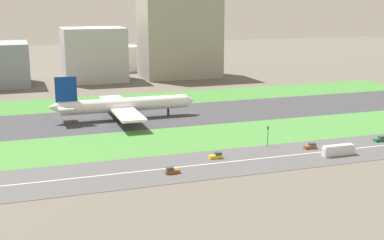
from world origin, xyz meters
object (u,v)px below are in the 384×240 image
(car_3, at_px, (311,146))
(hangar_building, at_px, (94,55))
(traffic_light, at_px, (268,135))
(bus_0, at_px, (338,150))
(airliner, at_px, (121,105))
(car_5, at_px, (172,171))
(fuel_tank_centre, at_px, (166,59))
(car_2, at_px, (216,156))
(fuel_tank_west, at_px, (122,58))
(office_tower, at_px, (179,38))
(car_6, at_px, (380,139))

(car_3, bearing_deg, hangar_building, 104.78)
(traffic_light, bearing_deg, bus_0, -46.02)
(airliner, bearing_deg, car_5, -90.37)
(airliner, xyz_separation_m, car_5, (-0.51, -78.00, -5.31))
(hangar_building, relative_size, fuel_tank_centre, 2.16)
(car_3, xyz_separation_m, fuel_tank_centre, (12.81, 227.00, 6.36))
(car_2, xyz_separation_m, fuel_tank_west, (14.36, 227.00, 8.00))
(traffic_light, bearing_deg, office_tower, 82.80)
(bus_0, distance_m, car_5, 58.66)
(car_6, distance_m, hangar_building, 198.43)
(hangar_building, bearing_deg, airliner, -92.80)
(airliner, height_order, bus_0, airliner)
(hangar_building, bearing_deg, fuel_tank_west, 59.33)
(car_3, bearing_deg, car_6, 0.00)
(car_3, bearing_deg, fuel_tank_west, 95.37)
(car_2, relative_size, traffic_light, 0.61)
(traffic_light, distance_m, office_tower, 176.70)
(car_3, relative_size, traffic_light, 0.61)
(car_5, relative_size, fuel_tank_west, 0.17)
(car_2, xyz_separation_m, fuel_tank_centre, (48.49, 227.00, 6.36))
(fuel_tank_west, bearing_deg, traffic_light, -87.77)
(airliner, relative_size, office_tower, 1.26)
(car_2, relative_size, fuel_tank_centre, 0.25)
(traffic_light, bearing_deg, fuel_tank_centre, 83.33)
(airliner, relative_size, traffic_light, 9.03)
(hangar_building, bearing_deg, car_6, -66.96)
(car_2, relative_size, car_3, 1.00)
(fuel_tank_west, xyz_separation_m, fuel_tank_centre, (34.14, 0.00, -1.64))
(car_2, height_order, fuel_tank_centre, fuel_tank_centre)
(office_tower, bearing_deg, car_5, -108.24)
(car_6, bearing_deg, bus_0, -158.08)
(car_3, xyz_separation_m, fuel_tank_west, (-21.32, 227.00, 8.00))
(car_6, bearing_deg, traffic_light, 169.28)
(airliner, relative_size, fuel_tank_west, 2.56)
(car_3, relative_size, fuel_tank_west, 0.17)
(airliner, height_order, car_6, airliner)
(car_5, xyz_separation_m, traffic_light, (41.29, 17.99, 3.37))
(car_3, xyz_separation_m, traffic_light, (-12.80, 7.99, 3.37))
(traffic_light, relative_size, fuel_tank_west, 0.28)
(car_6, relative_size, traffic_light, 0.61)
(hangar_building, relative_size, fuel_tank_west, 1.52)
(bus_0, relative_size, hangar_building, 0.30)
(bus_0, relative_size, office_tower, 0.23)
(car_2, bearing_deg, car_6, 0.00)
(bus_0, distance_m, traffic_light, 25.13)
(airliner, bearing_deg, car_6, -39.33)
(bus_0, xyz_separation_m, fuel_tank_west, (-25.89, 237.00, 7.11))
(airliner, bearing_deg, car_3, -51.77)
(bus_0, xyz_separation_m, fuel_tank_centre, (8.24, 237.00, 5.46))
(car_3, relative_size, office_tower, 0.09)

